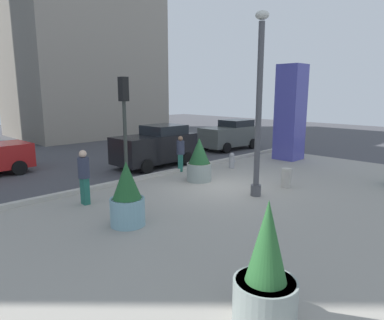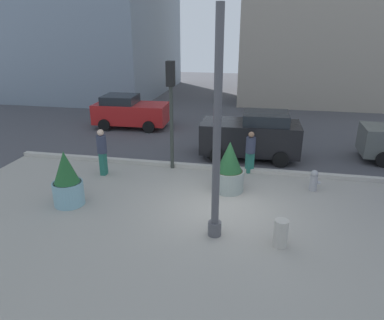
% 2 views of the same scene
% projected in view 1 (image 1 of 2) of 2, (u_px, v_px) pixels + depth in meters
% --- Properties ---
extents(ground_plane, '(60.00, 60.00, 0.00)m').
position_uv_depth(ground_plane, '(156.00, 171.00, 15.98)').
color(ground_plane, '#47474C').
extents(plaza_pavement, '(18.00, 10.00, 0.02)m').
position_uv_depth(plaza_pavement, '(267.00, 199.00, 11.79)').
color(plaza_pavement, '#9E998E').
rests_on(plaza_pavement, ground_plane).
extents(curb_strip, '(18.00, 0.24, 0.16)m').
position_uv_depth(curb_strip, '(169.00, 172.00, 15.35)').
color(curb_strip, '#B7B2A8').
rests_on(curb_strip, ground_plane).
extents(lamp_post, '(0.44, 0.44, 6.11)m').
position_uv_depth(lamp_post, '(259.00, 110.00, 11.53)').
color(lamp_post, '#4C4C51').
rests_on(lamp_post, ground_plane).
extents(art_pillar_blue, '(1.24, 1.24, 4.99)m').
position_uv_depth(art_pillar_blue, '(290.00, 113.00, 18.29)').
color(art_pillar_blue, '#4C4CAD').
rests_on(art_pillar_blue, ground_plane).
extents(potted_plant_curbside, '(0.94, 0.94, 1.78)m').
position_uv_depth(potted_plant_curbside, '(127.00, 197.00, 9.28)').
color(potted_plant_curbside, '#7AA8B7').
rests_on(potted_plant_curbside, ground_plane).
extents(potted_plant_near_right, '(1.00, 1.00, 1.77)m').
position_uv_depth(potted_plant_near_right, '(199.00, 161.00, 13.99)').
color(potted_plant_near_right, gray).
rests_on(potted_plant_near_right, ground_plane).
extents(potted_plant_by_pillar, '(1.02, 1.02, 2.00)m').
position_uv_depth(potted_plant_by_pillar, '(266.00, 275.00, 5.35)').
color(potted_plant_by_pillar, gray).
rests_on(potted_plant_by_pillar, ground_plane).
extents(fire_hydrant, '(0.36, 0.26, 0.75)m').
position_uv_depth(fire_hydrant, '(232.00, 161.00, 16.44)').
color(fire_hydrant, '#99999E').
rests_on(fire_hydrant, ground_plane).
extents(concrete_bollard, '(0.36, 0.36, 0.75)m').
position_uv_depth(concrete_bollard, '(286.00, 178.00, 13.09)').
color(concrete_bollard, '#B2ADA3').
rests_on(concrete_bollard, ground_plane).
extents(traffic_light_far_side, '(0.28, 0.42, 4.13)m').
position_uv_depth(traffic_light_far_side, '(124.00, 113.00, 13.10)').
color(traffic_light_far_side, '#333833').
rests_on(traffic_light_far_side, ground_plane).
extents(car_curb_east, '(4.13, 2.16, 1.98)m').
position_uv_depth(car_curb_east, '(156.00, 146.00, 16.81)').
color(car_curb_east, black).
rests_on(car_curb_east, ground_plane).
extents(car_curb_west, '(4.10, 2.05, 1.84)m').
position_uv_depth(car_curb_west, '(231.00, 135.00, 21.88)').
color(car_curb_west, '#565B56').
rests_on(car_curb_west, ground_plane).
extents(pedestrian_by_curb, '(0.51, 0.51, 1.63)m').
position_uv_depth(pedestrian_by_curb, '(181.00, 152.00, 15.64)').
color(pedestrian_by_curb, '#236656').
rests_on(pedestrian_by_curb, ground_plane).
extents(pedestrian_on_sidewalk, '(0.37, 0.37, 1.78)m').
position_uv_depth(pedestrian_on_sidewalk, '(84.00, 174.00, 10.99)').
color(pedestrian_on_sidewalk, '#236656').
rests_on(pedestrian_on_sidewalk, ground_plane).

